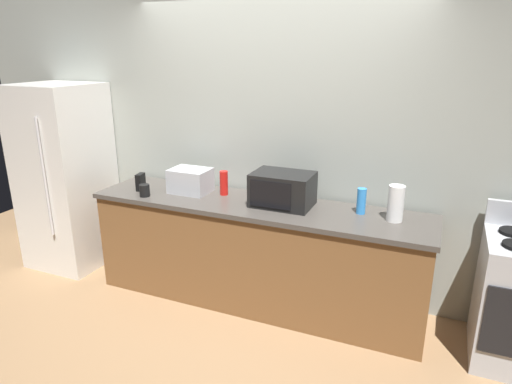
{
  "coord_description": "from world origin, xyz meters",
  "views": [
    {
      "loc": [
        1.36,
        -2.79,
        2.12
      ],
      "look_at": [
        0.0,
        0.4,
        1.0
      ],
      "focal_mm": 31.47,
      "sensor_mm": 36.0,
      "label": 1
    }
  ],
  "objects_px": {
    "bottle_spray_cleaner": "(361,201)",
    "mug_black": "(145,190)",
    "toaster_oven": "(190,181)",
    "bottle_hot_sauce": "(224,183)",
    "microwave": "(283,189)",
    "paper_towel_roll": "(396,203)",
    "cordless_phone": "(141,182)",
    "refrigerator": "(66,177)"
  },
  "relations": [
    {
      "from": "paper_towel_roll",
      "to": "bottle_spray_cleaner",
      "type": "xyz_separation_m",
      "value": [
        -0.26,
        0.06,
        -0.03
      ]
    },
    {
      "from": "bottle_hot_sauce",
      "to": "mug_black",
      "type": "height_order",
      "value": "bottle_hot_sauce"
    },
    {
      "from": "cordless_phone",
      "to": "microwave",
      "type": "bearing_deg",
      "value": -6.37
    },
    {
      "from": "microwave",
      "to": "paper_towel_roll",
      "type": "xyz_separation_m",
      "value": [
        0.88,
        0.0,
        0.0
      ]
    },
    {
      "from": "refrigerator",
      "to": "cordless_phone",
      "type": "bearing_deg",
      "value": -3.76
    },
    {
      "from": "toaster_oven",
      "to": "refrigerator",
      "type": "bearing_deg",
      "value": -177.53
    },
    {
      "from": "toaster_oven",
      "to": "mug_black",
      "type": "distance_m",
      "value": 0.4
    },
    {
      "from": "microwave",
      "to": "toaster_oven",
      "type": "distance_m",
      "value": 0.86
    },
    {
      "from": "microwave",
      "to": "bottle_hot_sauce",
      "type": "distance_m",
      "value": 0.56
    },
    {
      "from": "bottle_hot_sauce",
      "to": "refrigerator",
      "type": "bearing_deg",
      "value": -176.3
    },
    {
      "from": "microwave",
      "to": "cordless_phone",
      "type": "height_order",
      "value": "microwave"
    },
    {
      "from": "cordless_phone",
      "to": "bottle_spray_cleaner",
      "type": "relative_size",
      "value": 0.75
    },
    {
      "from": "cordless_phone",
      "to": "bottle_hot_sauce",
      "type": "distance_m",
      "value": 0.77
    },
    {
      "from": "refrigerator",
      "to": "paper_towel_roll",
      "type": "height_order",
      "value": "refrigerator"
    },
    {
      "from": "bottle_spray_cleaner",
      "to": "refrigerator",
      "type": "bearing_deg",
      "value": -177.84
    },
    {
      "from": "mug_black",
      "to": "cordless_phone",
      "type": "bearing_deg",
      "value": 136.03
    },
    {
      "from": "mug_black",
      "to": "toaster_oven",
      "type": "bearing_deg",
      "value": 40.52
    },
    {
      "from": "paper_towel_roll",
      "to": "mug_black",
      "type": "bearing_deg",
      "value": -173.06
    },
    {
      "from": "refrigerator",
      "to": "bottle_spray_cleaner",
      "type": "relative_size",
      "value": 8.97
    },
    {
      "from": "cordless_phone",
      "to": "mug_black",
      "type": "relative_size",
      "value": 1.43
    },
    {
      "from": "bottle_spray_cleaner",
      "to": "cordless_phone",
      "type": "bearing_deg",
      "value": -174.91
    },
    {
      "from": "refrigerator",
      "to": "toaster_oven",
      "type": "xyz_separation_m",
      "value": [
        1.4,
        0.06,
        0.1
      ]
    },
    {
      "from": "bottle_spray_cleaner",
      "to": "paper_towel_roll",
      "type": "bearing_deg",
      "value": -12.74
    },
    {
      "from": "cordless_phone",
      "to": "bottle_spray_cleaner",
      "type": "xyz_separation_m",
      "value": [
        1.92,
        0.17,
        0.03
      ]
    },
    {
      "from": "toaster_oven",
      "to": "mug_black",
      "type": "relative_size",
      "value": 3.24
    },
    {
      "from": "microwave",
      "to": "mug_black",
      "type": "xyz_separation_m",
      "value": [
        -1.17,
        -0.25,
        -0.08
      ]
    },
    {
      "from": "refrigerator",
      "to": "toaster_oven",
      "type": "distance_m",
      "value": 1.4
    },
    {
      "from": "toaster_oven",
      "to": "paper_towel_roll",
      "type": "distance_m",
      "value": 1.74
    },
    {
      "from": "cordless_phone",
      "to": "mug_black",
      "type": "height_order",
      "value": "cordless_phone"
    },
    {
      "from": "microwave",
      "to": "bottle_spray_cleaner",
      "type": "distance_m",
      "value": 0.62
    },
    {
      "from": "toaster_oven",
      "to": "bottle_hot_sauce",
      "type": "bearing_deg",
      "value": 9.32
    },
    {
      "from": "toaster_oven",
      "to": "bottle_spray_cleaner",
      "type": "xyz_separation_m",
      "value": [
        1.48,
        0.05,
        -0.0
      ]
    },
    {
      "from": "refrigerator",
      "to": "paper_towel_roll",
      "type": "relative_size",
      "value": 6.67
    },
    {
      "from": "refrigerator",
      "to": "mug_black",
      "type": "distance_m",
      "value": 1.11
    },
    {
      "from": "microwave",
      "to": "toaster_oven",
      "type": "height_order",
      "value": "microwave"
    },
    {
      "from": "paper_towel_roll",
      "to": "bottle_hot_sauce",
      "type": "distance_m",
      "value": 1.44
    },
    {
      "from": "bottle_hot_sauce",
      "to": "mug_black",
      "type": "bearing_deg",
      "value": -153.02
    },
    {
      "from": "refrigerator",
      "to": "paper_towel_roll",
      "type": "xyz_separation_m",
      "value": [
        3.14,
        0.05,
        0.13
      ]
    },
    {
      "from": "bottle_spray_cleaner",
      "to": "mug_black",
      "type": "distance_m",
      "value": 1.81
    },
    {
      "from": "bottle_spray_cleaner",
      "to": "mug_black",
      "type": "xyz_separation_m",
      "value": [
        -1.78,
        -0.31,
        -0.05
      ]
    },
    {
      "from": "bottle_spray_cleaner",
      "to": "mug_black",
      "type": "height_order",
      "value": "bottle_spray_cleaner"
    },
    {
      "from": "toaster_oven",
      "to": "mug_black",
      "type": "xyz_separation_m",
      "value": [
        -0.3,
        -0.26,
        -0.05
      ]
    }
  ]
}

